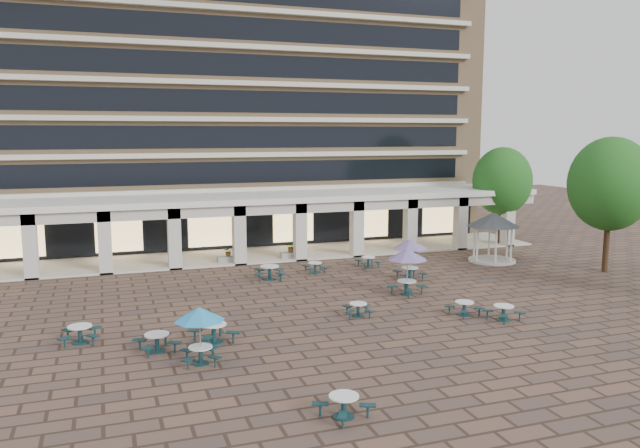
% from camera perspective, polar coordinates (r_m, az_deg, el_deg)
% --- Properties ---
extents(ground, '(120.00, 120.00, 0.00)m').
position_cam_1_polar(ground, '(31.05, 1.32, -7.93)').
color(ground, brown).
rests_on(ground, ground).
extents(apartment_building, '(40.00, 15.50, 25.20)m').
position_cam_1_polar(apartment_building, '(54.53, -8.30, 12.34)').
color(apartment_building, tan).
rests_on(apartment_building, ground).
extents(retail_arcade, '(42.00, 6.60, 4.40)m').
position_cam_1_polar(retail_arcade, '(44.33, -5.40, 0.91)').
color(retail_arcade, white).
rests_on(retail_arcade, ground).
extents(picnic_table_0, '(2.14, 2.14, 0.81)m').
position_cam_1_polar(picnic_table_0, '(26.77, -9.69, -9.64)').
color(picnic_table_0, '#13383A').
rests_on(picnic_table_0, ground).
extents(picnic_table_1, '(1.92, 1.92, 0.71)m').
position_cam_1_polar(picnic_table_1, '(19.96, 2.20, -16.13)').
color(picnic_table_1, '#13383A').
rests_on(picnic_table_1, ground).
extents(picnic_table_2, '(1.80, 1.80, 0.70)m').
position_cam_1_polar(picnic_table_2, '(30.67, 16.44, -7.66)').
color(picnic_table_2, '#13383A').
rests_on(picnic_table_2, ground).
extents(picnic_table_4, '(1.90, 1.90, 2.20)m').
position_cam_1_polar(picnic_table_4, '(24.08, -10.96, -8.28)').
color(picnic_table_4, '#13383A').
rests_on(picnic_table_4, ground).
extents(picnic_table_5, '(1.91, 1.91, 0.74)m').
position_cam_1_polar(picnic_table_5, '(26.19, -14.68, -10.30)').
color(picnic_table_5, '#13383A').
rests_on(picnic_table_5, ground).
extents(picnic_table_6, '(2.16, 2.16, 2.50)m').
position_cam_1_polar(picnic_table_6, '(33.89, 8.00, -2.93)').
color(picnic_table_6, '#13383A').
rests_on(picnic_table_6, ground).
extents(picnic_table_7, '(1.71, 1.71, 0.68)m').
position_cam_1_polar(picnic_table_7, '(30.96, 13.06, -7.41)').
color(picnic_table_7, '#13383A').
rests_on(picnic_table_7, ground).
extents(picnic_table_8, '(1.73, 1.73, 0.74)m').
position_cam_1_polar(picnic_table_8, '(28.19, -21.09, -9.26)').
color(picnic_table_8, '#13383A').
rests_on(picnic_table_8, ground).
extents(picnic_table_9, '(1.51, 1.51, 0.66)m').
position_cam_1_polar(picnic_table_9, '(39.14, -0.44, -3.92)').
color(picnic_table_9, '#13383A').
rests_on(picnic_table_9, ground).
extents(picnic_table_10, '(1.65, 1.65, 0.64)m').
position_cam_1_polar(picnic_table_10, '(30.09, 3.51, -7.71)').
color(picnic_table_10, '#13383A').
rests_on(picnic_table_10, ground).
extents(picnic_table_11, '(2.11, 2.11, 2.44)m').
position_cam_1_polar(picnic_table_11, '(37.39, 8.27, -1.96)').
color(picnic_table_11, '#13383A').
rests_on(picnic_table_11, ground).
extents(picnic_table_12, '(2.14, 2.14, 0.84)m').
position_cam_1_polar(picnic_table_12, '(37.43, -4.62, -4.34)').
color(picnic_table_12, '#13383A').
rests_on(picnic_table_12, ground).
extents(picnic_table_13, '(1.50, 1.50, 0.67)m').
position_cam_1_polar(picnic_table_13, '(40.96, 4.44, -3.39)').
color(picnic_table_13, '#13383A').
rests_on(picnic_table_13, ground).
extents(gazebo, '(3.56, 3.56, 3.32)m').
position_cam_1_polar(gazebo, '(43.84, 15.55, -0.10)').
color(gazebo, beige).
rests_on(gazebo, ground).
extents(tree_east_a, '(5.10, 5.10, 8.49)m').
position_cam_1_polar(tree_east_a, '(42.75, 25.01, 3.32)').
color(tree_east_a, '#3F2A19').
rests_on(tree_east_a, ground).
extents(tree_east_c, '(4.58, 4.58, 7.63)m').
position_cam_1_polar(tree_east_c, '(50.59, 16.33, 3.78)').
color(tree_east_c, '#3F2A19').
rests_on(tree_east_c, ground).
extents(planter_left, '(1.50, 0.60, 1.17)m').
position_cam_1_polar(planter_left, '(42.34, -8.35, -3.01)').
color(planter_left, '#9C9C97').
rests_on(planter_left, ground).
extents(planter_right, '(1.50, 0.78, 1.32)m').
position_cam_1_polar(planter_right, '(43.33, -2.65, -2.52)').
color(planter_right, '#9C9C97').
rests_on(planter_right, ground).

